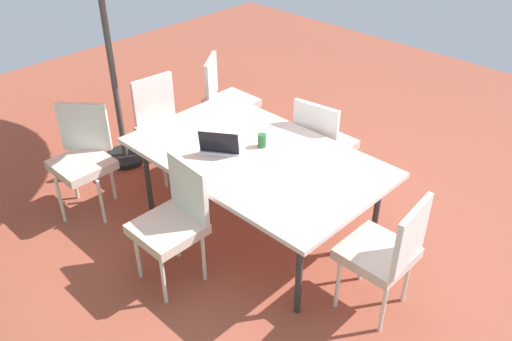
# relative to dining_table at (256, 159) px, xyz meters

# --- Properties ---
(ground_plane) EXTENTS (10.00, 10.00, 0.02)m
(ground_plane) POSITION_rel_dining_table_xyz_m (0.00, 0.00, -0.72)
(ground_plane) COLOR #9E4C38
(dining_table) EXTENTS (2.06, 1.25, 0.75)m
(dining_table) POSITION_rel_dining_table_xyz_m (0.00, 0.00, 0.00)
(dining_table) COLOR silver
(dining_table) RESTS_ON ground_plane
(chair_north) EXTENTS (0.47, 0.48, 0.98)m
(chair_north) POSITION_rel_dining_table_xyz_m (0.03, 0.83, -0.16)
(chair_north) COLOR beige
(chair_north) RESTS_ON ground_plane
(chair_south) EXTENTS (0.48, 0.49, 0.98)m
(chair_south) POSITION_rel_dining_table_xyz_m (-0.04, -0.83, -0.16)
(chair_south) COLOR beige
(chair_south) RESTS_ON ground_plane
(chair_northeast) EXTENTS (0.59, 0.59, 0.98)m
(chair_northeast) POSITION_rel_dining_table_xyz_m (1.32, 0.82, -0.16)
(chair_northeast) COLOR beige
(chair_northeast) RESTS_ON ground_plane
(chair_east) EXTENTS (0.48, 0.47, 0.98)m
(chair_east) POSITION_rel_dining_table_xyz_m (1.29, -0.04, -0.16)
(chair_east) COLOR beige
(chair_east) RESTS_ON ground_plane
(chair_southeast) EXTENTS (0.58, 0.58, 0.98)m
(chair_southeast) POSITION_rel_dining_table_xyz_m (1.28, -0.85, -0.16)
(chair_southeast) COLOR beige
(chair_southeast) RESTS_ON ground_plane
(chair_west) EXTENTS (0.48, 0.47, 0.98)m
(chair_west) POSITION_rel_dining_table_xyz_m (-1.28, 0.04, -0.16)
(chair_west) COLOR beige
(chair_west) RESTS_ON ground_plane
(laptop) EXTENTS (0.40, 0.38, 0.21)m
(laptop) POSITION_rel_dining_table_xyz_m (0.25, 0.15, 0.09)
(laptop) COLOR #B7B7BC
(laptop) RESTS_ON dining_table
(cup) EXTENTS (0.07, 0.07, 0.11)m
(cup) POSITION_rel_dining_table_xyz_m (0.06, -0.13, 0.10)
(cup) COLOR #286B33
(cup) RESTS_ON dining_table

